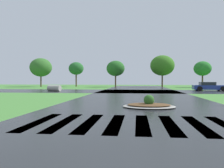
{
  "coord_description": "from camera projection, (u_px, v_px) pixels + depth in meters",
  "views": [
    {
      "loc": [
        -0.16,
        -3.1,
        1.49
      ],
      "look_at": [
        -2.08,
        13.84,
        1.15
      ],
      "focal_mm": 36.15,
      "sensor_mm": 36.0,
      "label": 1
    }
  ],
  "objects": [
    {
      "name": "asphalt_roadway",
      "position": [
        140.0,
        105.0,
        13.03
      ],
      "size": [
        9.9,
        80.0,
        0.01
      ],
      "primitive_type": "cube",
      "color": "#232628",
      "rests_on": "ground"
    },
    {
      "name": "background_treeline",
      "position": [
        133.0,
        67.0,
        44.82
      ],
      "size": [
        45.28,
        6.31,
        6.19
      ],
      "color": "#4C3823",
      "rests_on": "ground"
    },
    {
      "name": "car_dark_suv",
      "position": [
        209.0,
        87.0,
        29.68
      ],
      "size": [
        4.27,
        2.41,
        1.16
      ],
      "rotation": [
        0.0,
        0.0,
        -0.06
      ],
      "color": "navy",
      "rests_on": "ground"
    },
    {
      "name": "median_island",
      "position": [
        149.0,
        105.0,
        12.01
      ],
      "size": [
        2.8,
        2.19,
        0.68
      ],
      "color": "#9E9B93",
      "rests_on": "ground"
    },
    {
      "name": "asphalt_cross_road",
      "position": [
        139.0,
        91.0,
        28.28
      ],
      "size": [
        90.0,
        8.91,
        0.01
      ],
      "primitive_type": "cube",
      "color": "#232628",
      "rests_on": "ground"
    },
    {
      "name": "crosswalk_stripes",
      "position": [
        142.0,
        124.0,
        7.57
      ],
      "size": [
        7.65,
        3.52,
        0.01
      ],
      "color": "white",
      "rests_on": "ground"
    },
    {
      "name": "drainage_pipe_stack",
      "position": [
        54.0,
        88.0,
        28.54
      ],
      "size": [
        1.77,
        1.08,
        0.78
      ],
      "color": "#9E9B93",
      "rests_on": "ground"
    }
  ]
}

